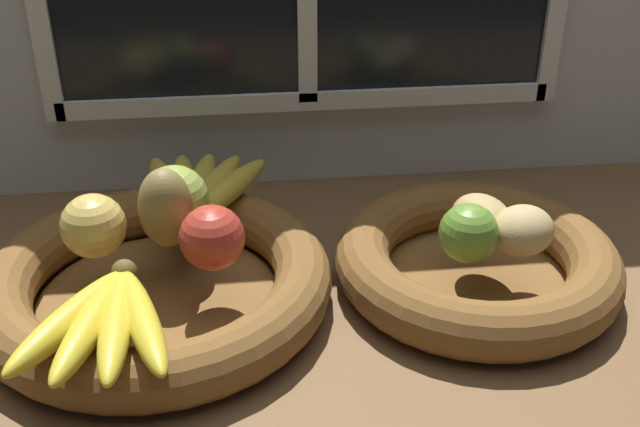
{
  "coord_description": "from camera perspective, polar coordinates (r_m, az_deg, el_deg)",
  "views": [
    {
      "loc": [
        -9.11,
        -65.84,
        47.63
      ],
      "look_at": [
        -1.43,
        1.04,
        9.91
      ],
      "focal_mm": 42.75,
      "sensor_mm": 36.0,
      "label": 1
    }
  ],
  "objects": [
    {
      "name": "apple_green_back",
      "position": [
        0.82,
        -10.82,
        1.08
      ],
      "size": [
        7.26,
        7.26,
        7.26
      ],
      "primitive_type": "sphere",
      "color": "#99B74C",
      "rests_on": "fruit_bowl_left"
    },
    {
      "name": "banana_bunch_back",
      "position": [
        0.89,
        -9.14,
        1.79
      ],
      "size": [
        16.11,
        18.58,
        2.83
      ],
      "color": "gold",
      "rests_on": "fruit_bowl_left"
    },
    {
      "name": "fruit_bowl_right",
      "position": [
        0.84,
        11.63,
        -3.58
      ],
      "size": [
        30.7,
        30.7,
        5.91
      ],
      "color": "brown",
      "rests_on": "ground_plane"
    },
    {
      "name": "potato_large",
      "position": [
        0.81,
        12.0,
        -0.36
      ],
      "size": [
        7.53,
        8.69,
        4.65
      ],
      "primitive_type": "ellipsoid",
      "rotation": [
        0.0,
        0.0,
        4.97
      ],
      "color": "tan",
      "rests_on": "fruit_bowl_right"
    },
    {
      "name": "banana_bunch_front",
      "position": [
        0.69,
        -15.77,
        -7.67
      ],
      "size": [
        15.03,
        17.43,
        2.77
      ],
      "color": "gold",
      "rests_on": "fruit_bowl_left"
    },
    {
      "name": "fruit_bowl_left",
      "position": [
        0.81,
        -12.11,
        -5.08
      ],
      "size": [
        36.42,
        36.42,
        5.91
      ],
      "color": "brown",
      "rests_on": "ground_plane"
    },
    {
      "name": "apple_golden_left",
      "position": [
        0.8,
        -16.61,
        -0.89
      ],
      "size": [
        6.59,
        6.59,
        6.59
      ],
      "primitive_type": "sphere",
      "color": "#DBB756",
      "rests_on": "fruit_bowl_left"
    },
    {
      "name": "potato_small",
      "position": [
        0.8,
        14.89,
        -1.23
      ],
      "size": [
        8.53,
        8.09,
        5.06
      ],
      "primitive_type": "ellipsoid",
      "rotation": [
        0.0,
        0.0,
        3.54
      ],
      "color": "tan",
      "rests_on": "fruit_bowl_right"
    },
    {
      "name": "ground_plane",
      "position": [
        0.83,
        1.08,
        -7.22
      ],
      "size": [
        140.0,
        90.0,
        3.0
      ],
      "primitive_type": "cube",
      "color": "brown"
    },
    {
      "name": "lime_near",
      "position": [
        0.77,
        11.06,
        -1.45
      ],
      "size": [
        6.02,
        6.02,
        6.02
      ],
      "primitive_type": "sphere",
      "color": "olive",
      "rests_on": "fruit_bowl_right"
    },
    {
      "name": "apple_red_right",
      "position": [
        0.75,
        -8.09,
        -1.8
      ],
      "size": [
        6.52,
        6.52,
        6.52
      ],
      "primitive_type": "sphere",
      "color": "#B73828",
      "rests_on": "fruit_bowl_left"
    },
    {
      "name": "pear_brown",
      "position": [
        0.79,
        -11.48,
        0.41
      ],
      "size": [
        7.8,
        7.78,
        8.67
      ],
      "primitive_type": "ellipsoid",
      "rotation": [
        0.0,
        0.0,
        5.4
      ],
      "color": "olive",
      "rests_on": "fruit_bowl_left"
    }
  ]
}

